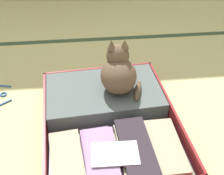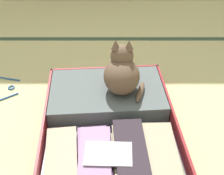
# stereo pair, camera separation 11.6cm
# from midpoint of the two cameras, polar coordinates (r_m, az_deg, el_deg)

# --- Properties ---
(ground_plane) EXTENTS (10.00, 10.00, 0.00)m
(ground_plane) POSITION_cam_midpoint_polar(r_m,az_deg,el_deg) (1.51, 0.19, -9.36)
(ground_plane) COLOR #CAC383
(tatami_border) EXTENTS (4.80, 0.05, 0.00)m
(tatami_border) POSITION_cam_midpoint_polar(r_m,az_deg,el_deg) (2.31, 0.03, 9.33)
(tatami_border) COLOR #344B34
(tatami_border) RESTS_ON ground_plane
(open_suitcase) EXTENTS (0.71, 0.89, 0.11)m
(open_suitcase) POSITION_cam_midpoint_polar(r_m,az_deg,el_deg) (1.54, 1.50, -5.72)
(open_suitcase) COLOR maroon
(open_suitcase) RESTS_ON ground_plane
(black_cat) EXTENTS (0.24, 0.25, 0.28)m
(black_cat) POSITION_cam_midpoint_polar(r_m,az_deg,el_deg) (1.57, 3.89, 2.86)
(black_cat) COLOR brown
(black_cat) RESTS_ON open_suitcase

